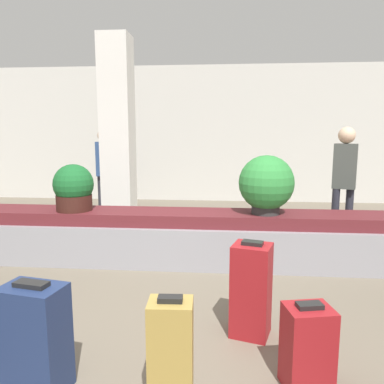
# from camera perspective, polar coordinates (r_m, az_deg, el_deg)

# --- Properties ---
(ground_plane) EXTENTS (18.00, 18.00, 0.00)m
(ground_plane) POSITION_cam_1_polar(r_m,az_deg,el_deg) (3.41, -2.54, -19.66)
(ground_plane) COLOR #6B6051
(back_wall) EXTENTS (18.00, 0.06, 3.20)m
(back_wall) POSITION_cam_1_polar(r_m,az_deg,el_deg) (9.03, 2.52, 8.77)
(back_wall) COLOR beige
(back_wall) RESTS_ON ground_plane
(carousel) EXTENTS (6.38, 0.75, 0.66)m
(carousel) POSITION_cam_1_polar(r_m,az_deg,el_deg) (4.78, 0.00, -7.05)
(carousel) COLOR gray
(carousel) RESTS_ON ground_plane
(pillar) EXTENTS (0.49, 0.49, 3.20)m
(pillar) POSITION_cam_1_polar(r_m,az_deg,el_deg) (6.43, -11.24, 8.53)
(pillar) COLOR silver
(pillar) RESTS_ON ground_plane
(suitcase_0) EXTENTS (0.36, 0.34, 0.79)m
(suitcase_0) POSITION_cam_1_polar(r_m,az_deg,el_deg) (3.15, 9.01, -14.52)
(suitcase_0) COLOR maroon
(suitcase_0) RESTS_ON ground_plane
(suitcase_1) EXTENTS (0.33, 0.30, 0.58)m
(suitcase_1) POSITION_cam_1_polar(r_m,az_deg,el_deg) (2.69, 17.17, -21.74)
(suitcase_1) COLOR maroon
(suitcase_1) RESTS_ON ground_plane
(suitcase_3) EXTENTS (0.26, 0.21, 0.74)m
(suitcase_3) POSITION_cam_1_polar(r_m,az_deg,el_deg) (2.32, -3.24, -24.24)
(suitcase_3) COLOR #A3843D
(suitcase_3) RESTS_ON ground_plane
(suitcase_4) EXTENTS (0.43, 0.32, 0.73)m
(suitcase_4) POSITION_cam_1_polar(r_m,az_deg,el_deg) (2.72, -22.79, -19.89)
(suitcase_4) COLOR navy
(suitcase_4) RESTS_ON ground_plane
(potted_plant_0) EXTENTS (0.50, 0.50, 0.59)m
(potted_plant_0) POSITION_cam_1_polar(r_m,az_deg,el_deg) (4.96, -17.59, 0.52)
(potted_plant_0) COLOR #381914
(potted_plant_0) RESTS_ON carousel
(potted_plant_1) EXTENTS (0.67, 0.67, 0.72)m
(potted_plant_1) POSITION_cam_1_polar(r_m,az_deg,el_deg) (4.60, 11.26, 1.14)
(potted_plant_1) COLOR #2D2D2D
(potted_plant_1) RESTS_ON carousel
(traveler_0) EXTENTS (0.36, 0.28, 1.72)m
(traveler_0) POSITION_cam_1_polar(r_m,az_deg,el_deg) (5.90, 22.20, 2.50)
(traveler_0) COLOR #282833
(traveler_0) RESTS_ON ground_plane
(traveler_1) EXTENTS (0.35, 0.24, 1.70)m
(traveler_1) POSITION_cam_1_polar(r_m,az_deg,el_deg) (7.37, -13.13, 4.00)
(traveler_1) COLOR #282833
(traveler_1) RESTS_ON ground_plane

